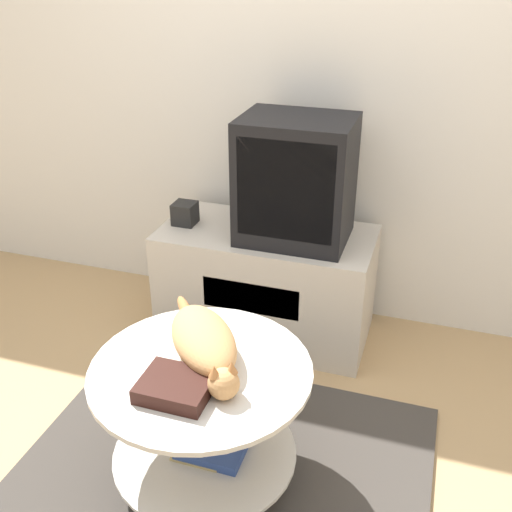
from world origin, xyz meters
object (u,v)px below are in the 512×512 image
speaker (185,213)px  tv (296,180)px  cat (205,342)px  dvd_box (176,387)px

speaker → tv: bearing=1.4°
tv → cat: (-0.06, -0.91, -0.25)m
tv → speaker: size_ratio=5.27×
tv → cat: size_ratio=1.09×
speaker → dvd_box: size_ratio=0.48×
tv → speaker: bearing=-178.6°
tv → dvd_box: 1.15m
tv → dvd_box: size_ratio=2.55×
tv → speaker: tv is taller
dvd_box → cat: size_ratio=0.43×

